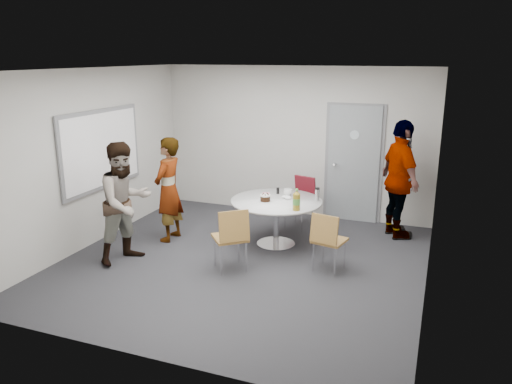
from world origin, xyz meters
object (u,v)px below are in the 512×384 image
at_px(chair_near_right, 327,237).
at_px(person_main, 168,190).
at_px(person_left, 125,203).
at_px(door, 353,164).
at_px(chair_near_left, 232,234).
at_px(whiteboard, 102,149).
at_px(chair_far, 302,197).
at_px(table, 278,206).
at_px(person_right, 400,180).

bearing_deg(chair_near_right, person_main, -175.57).
xyz_separation_m(chair_near_right, person_left, (-2.78, -0.61, 0.35)).
xyz_separation_m(door, person_left, (-2.68, -2.98, -0.16)).
distance_m(person_main, person_left, 0.96).
relative_size(door, chair_near_left, 2.34).
xyz_separation_m(whiteboard, chair_far, (2.81, 1.63, -0.92)).
xyz_separation_m(table, chair_near_left, (-0.27, -1.16, -0.08)).
bearing_deg(table, chair_near_left, -102.93).
height_order(whiteboard, person_right, whiteboard).
distance_m(chair_near_left, person_left, 1.61).
bearing_deg(person_right, chair_near_left, 108.24).
bearing_deg(person_main, door, 127.72).
bearing_deg(chair_far, chair_near_right, 131.75).
height_order(chair_near_left, chair_far, chair_near_left).
distance_m(door, table, 1.91).
bearing_deg(table, person_right, 31.72).
xyz_separation_m(table, chair_near_right, (0.94, -0.71, -0.12)).
bearing_deg(chair_near_right, person_right, 78.56).
relative_size(person_main, person_left, 0.96).
bearing_deg(door, chair_far, -138.66).
bearing_deg(person_main, chair_near_left, 60.05).
distance_m(person_left, person_right, 4.25).
bearing_deg(door, table, -116.99).
distance_m(chair_near_left, chair_near_right, 1.29).
bearing_deg(person_right, door, 24.02).
height_order(chair_far, person_right, person_right).
distance_m(whiteboard, chair_near_left, 2.66).
relative_size(door, table, 1.52).
xyz_separation_m(chair_far, person_main, (-1.80, -1.37, 0.30)).
xyz_separation_m(door, chair_far, (-0.75, -0.66, -0.50)).
relative_size(chair_far, person_main, 0.52).
distance_m(chair_near_right, person_main, 2.68).
bearing_deg(chair_far, person_main, 52.92).
relative_size(chair_far, person_right, 0.45).
xyz_separation_m(person_left, person_right, (3.53, 2.36, 0.09)).
bearing_deg(whiteboard, person_right, 20.71).
bearing_deg(door, person_right, -35.85).
height_order(table, chair_near_left, table).
relative_size(chair_near_right, person_left, 0.49).
bearing_deg(person_main, person_right, 111.78).
bearing_deg(whiteboard, person_left, -38.45).
distance_m(chair_near_right, chair_far, 1.91).
xyz_separation_m(whiteboard, person_right, (4.41, 1.67, -0.49)).
bearing_deg(person_right, chair_near_right, 126.57).
bearing_deg(person_left, chair_far, -18.66).
bearing_deg(chair_near_left, person_right, 8.52).
relative_size(door, chair_far, 2.43).
height_order(table, person_left, person_left).
xyz_separation_m(whiteboard, chair_near_right, (3.65, -0.09, -0.94)).
bearing_deg(person_left, chair_near_right, -56.47).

